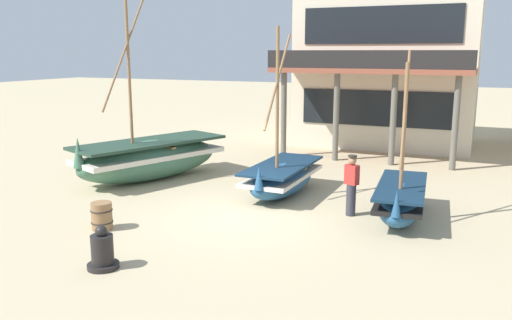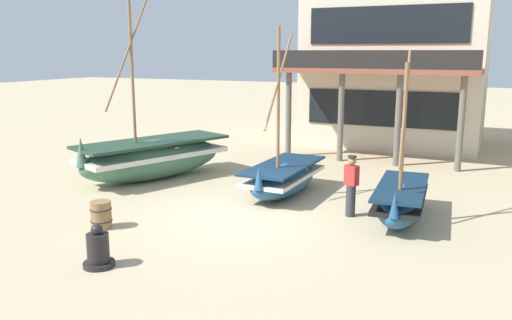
# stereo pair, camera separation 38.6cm
# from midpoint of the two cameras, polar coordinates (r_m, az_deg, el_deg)

# --- Properties ---
(ground_plane) EXTENTS (120.00, 120.00, 0.00)m
(ground_plane) POSITION_cam_midpoint_polar(r_m,az_deg,el_deg) (14.31, -0.94, -6.24)
(ground_plane) COLOR tan
(fishing_boat_near_left) EXTENTS (1.55, 3.83, 5.14)m
(fishing_boat_near_left) POSITION_cam_midpoint_polar(r_m,az_deg,el_deg) (16.40, 3.67, -1.92)
(fishing_boat_near_left) COLOR #23517A
(fishing_boat_near_left) RESTS_ON ground
(fishing_boat_centre_large) EXTENTS (3.73, 5.79, 6.93)m
(fishing_boat_centre_large) POSITION_cam_midpoint_polar(r_m,az_deg,el_deg) (18.70, -10.59, 0.27)
(fishing_boat_centre_large) COLOR #427056
(fishing_boat_centre_large) RESTS_ON ground
(fishing_boat_far_right) EXTENTS (1.49, 3.68, 4.45)m
(fishing_boat_far_right) POSITION_cam_midpoint_polar(r_m,az_deg,el_deg) (14.52, 16.25, -4.25)
(fishing_boat_far_right) COLOR #23517A
(fishing_boat_far_right) RESTS_ON ground
(fisherman_by_hull) EXTENTS (0.42, 0.34, 1.68)m
(fisherman_by_hull) POSITION_cam_midpoint_polar(r_m,az_deg,el_deg) (14.43, 11.09, -2.86)
(fisherman_by_hull) COLOR #33333D
(fisherman_by_hull) RESTS_ON ground
(capstan_winch) EXTENTS (0.66, 0.66, 0.92)m
(capstan_winch) POSITION_cam_midpoint_polar(r_m,az_deg,el_deg) (11.48, -15.89, -9.43)
(capstan_winch) COLOR black
(capstan_winch) RESTS_ON ground
(wooden_barrel) EXTENTS (0.56, 0.56, 0.70)m
(wooden_barrel) POSITION_cam_midpoint_polar(r_m,az_deg,el_deg) (13.88, -15.77, -5.76)
(wooden_barrel) COLOR olive
(wooden_barrel) RESTS_ON ground
(harbor_building_main) EXTENTS (8.32, 8.89, 7.44)m
(harbor_building_main) POSITION_cam_midpoint_polar(r_m,az_deg,el_deg) (26.41, 15.48, 9.82)
(harbor_building_main) COLOR beige
(harbor_building_main) RESTS_ON ground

